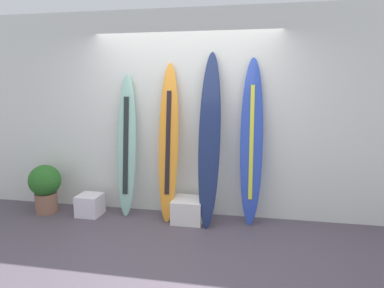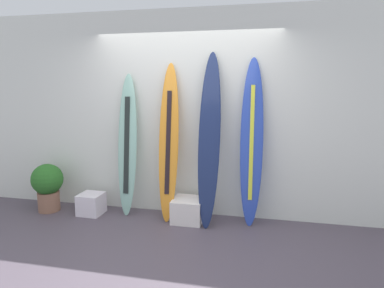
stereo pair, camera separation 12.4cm
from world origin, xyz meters
name	(u,v)px [view 1 (the left image)]	position (x,y,z in m)	size (l,w,h in m)	color
ground	(164,255)	(0.00, 0.00, -0.02)	(8.00, 8.00, 0.04)	#514753
wall_back	(187,115)	(0.00, 1.30, 1.40)	(7.20, 0.20, 2.80)	silver
surfboard_seafoam	(127,146)	(-0.80, 1.02, 0.98)	(0.28, 0.32, 1.96)	#8CBFAD
surfboard_sunset	(168,144)	(-0.19, 0.97, 1.04)	(0.29, 0.43, 2.10)	orange
surfboard_navy	(209,141)	(0.37, 0.92, 1.10)	(0.28, 0.51, 2.23)	navy
surfboard_cobalt	(251,142)	(0.90, 1.03, 1.08)	(0.31, 0.34, 2.16)	#2C48B3
display_block_left	(90,205)	(-1.31, 0.86, 0.15)	(0.32, 0.32, 0.29)	white
display_block_center	(188,210)	(0.09, 0.91, 0.15)	(0.40, 0.40, 0.31)	silver
potted_plant	(45,186)	(-1.97, 0.84, 0.40)	(0.44, 0.44, 0.69)	#8D614C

